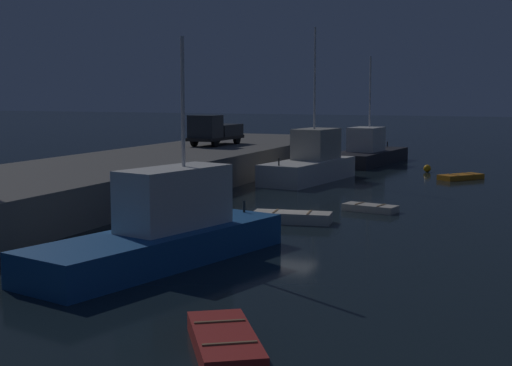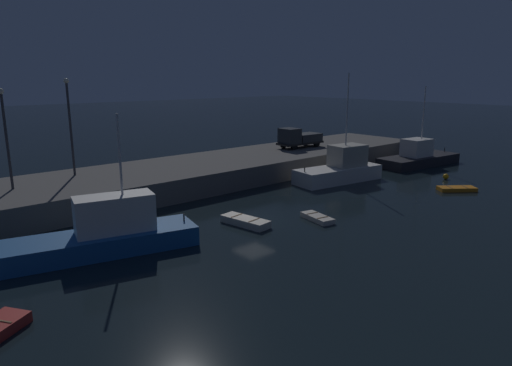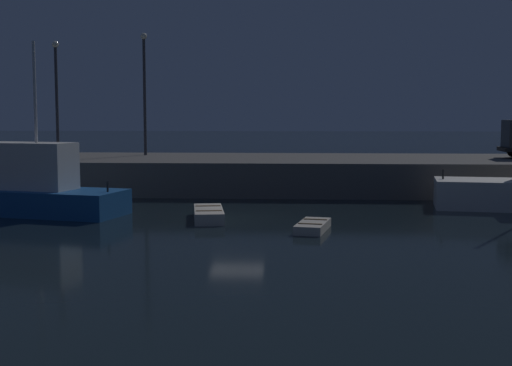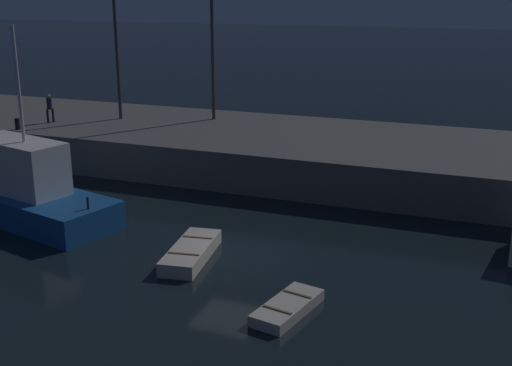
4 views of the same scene
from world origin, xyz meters
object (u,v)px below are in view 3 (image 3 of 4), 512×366
rowboat_white_mid (313,226)px  lamp_post_east (144,84)px  dinghy_orange_near (209,214)px  fishing_boat_blue (18,189)px  lamp_post_west (56,89)px

rowboat_white_mid → lamp_post_east: lamp_post_east is taller
dinghy_orange_near → lamp_post_east: lamp_post_east is taller
fishing_boat_blue → rowboat_white_mid: fishing_boat_blue is taller
lamp_post_east → rowboat_white_mid: bearing=-58.9°
rowboat_white_mid → lamp_post_east: (-11.06, 18.33, 6.67)m
dinghy_orange_near → fishing_boat_blue: bearing=170.3°
rowboat_white_mid → lamp_post_west: 24.07m
fishing_boat_blue → lamp_post_west: (-2.13, 12.03, 5.32)m
dinghy_orange_near → lamp_post_east: size_ratio=0.48×
rowboat_white_mid → lamp_post_east: bearing=121.1°
lamp_post_west → lamp_post_east: lamp_post_east is taller
lamp_post_east → fishing_boat_blue: bearing=-103.3°
dinghy_orange_near → lamp_post_west: size_ratio=0.52×
dinghy_orange_near → rowboat_white_mid: (4.74, -2.71, -0.08)m
dinghy_orange_near → lamp_post_west: 19.07m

